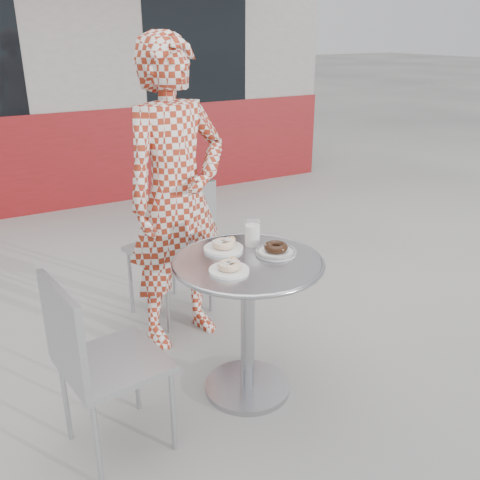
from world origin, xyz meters
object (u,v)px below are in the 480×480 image
chair_left (115,397)px  milk_cup (253,234)px  chair_far (172,275)px  bistro_table (248,294)px  plate_near (229,267)px  seated_person (176,197)px  plate_far (224,246)px  plate_checker (276,250)px

chair_left → milk_cup: (0.83, 0.22, 0.54)m
chair_far → chair_left: 1.23m
chair_far → chair_left: chair_far is taller
bistro_table → milk_cup: milk_cup is taller
plate_near → milk_cup: size_ratio=1.41×
seated_person → plate_far: size_ratio=8.91×
plate_far → plate_checker: bearing=-40.1°
chair_left → plate_checker: bearing=-93.3°
chair_far → chair_left: (-0.69, -1.02, -0.01)m
bistro_table → milk_cup: size_ratio=5.69×
plate_far → chair_far: bearing=88.8°
plate_checker → milk_cup: 0.16m
chair_left → plate_near: bearing=-97.9°
seated_person → plate_near: 0.76m
chair_left → plate_far: (0.68, 0.24, 0.50)m
chair_far → plate_checker: 1.08m
bistro_table → plate_checker: size_ratio=3.65×
plate_far → bistro_table: bearing=-77.7°
plate_near → bistro_table: bearing=25.1°
plate_near → plate_checker: (0.30, 0.07, -0.00)m
bistro_table → milk_cup: 0.31m
seated_person → plate_near: size_ratio=9.56×
plate_checker → bistro_table: bearing=-177.6°
plate_near → plate_checker: 0.31m
plate_far → plate_near: bearing=-112.3°
seated_person → plate_checker: (0.24, -0.68, -0.13)m
plate_far → milk_cup: milk_cup is taller
chair_far → plate_far: bearing=70.4°
seated_person → plate_near: bearing=-106.1°
seated_person → chair_left: bearing=-141.8°
chair_far → seated_person: 0.67m
bistro_table → milk_cup: bearing=53.4°
chair_left → milk_cup: bearing=-83.1°
bistro_table → plate_near: plate_near is taller
bistro_table → chair_far: bearing=91.4°
seated_person → plate_far: seated_person is taller
chair_left → plate_far: size_ratio=4.34×
milk_cup → seated_person: bearing=109.6°
plate_near → plate_far: bearing=67.7°
chair_far → milk_cup: (0.14, -0.80, 0.53)m
seated_person → plate_far: 0.53m
plate_far → plate_near: 0.26m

